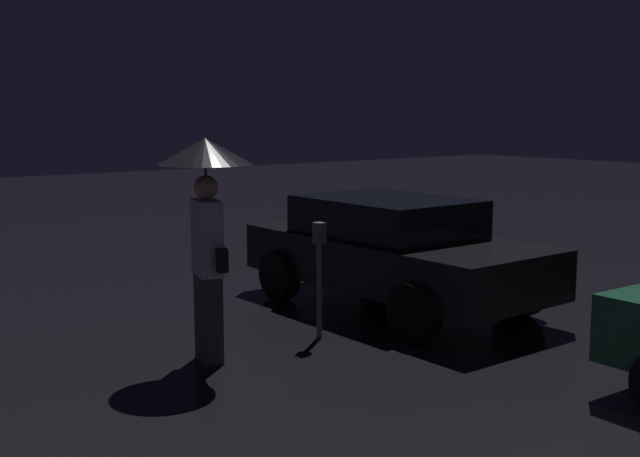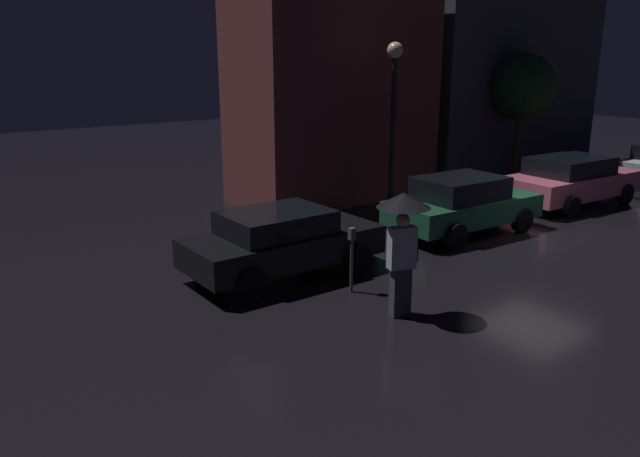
% 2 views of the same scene
% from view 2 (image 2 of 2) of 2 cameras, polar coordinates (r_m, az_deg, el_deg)
% --- Properties ---
extents(ground_plane, '(60.00, 60.00, 0.00)m').
position_cam_2_polar(ground_plane, '(16.30, 19.37, -0.61)').
color(ground_plane, black).
extents(building_facade_left, '(6.06, 3.00, 7.00)m').
position_cam_2_polar(building_facade_left, '(19.16, 1.21, 13.24)').
color(building_facade_left, brown).
rests_on(building_facade_left, ground).
extents(building_facade_right, '(8.23, 3.00, 8.20)m').
position_cam_2_polar(building_facade_right, '(24.52, 16.06, 14.61)').
color(building_facade_right, '#3D3D47').
rests_on(building_facade_right, ground).
extents(parked_car_black, '(3.98, 1.96, 1.35)m').
position_cam_2_polar(parked_car_black, '(12.51, -3.57, -1.13)').
color(parked_car_black, black).
rests_on(parked_car_black, ground).
extents(parked_car_green, '(4.02, 1.95, 1.43)m').
position_cam_2_polar(parked_car_green, '(15.86, 12.89, 2.22)').
color(parked_car_green, '#1E5638').
rests_on(parked_car_green, ground).
extents(parked_car_pink, '(4.52, 2.06, 1.43)m').
position_cam_2_polar(parked_car_pink, '(19.80, 21.97, 4.15)').
color(parked_car_pink, '#DB6684').
rests_on(parked_car_pink, ground).
extents(pedestrian_with_umbrella, '(0.90, 0.90, 2.16)m').
position_cam_2_polar(pedestrian_with_umbrella, '(10.38, 7.58, 0.11)').
color(pedestrian_with_umbrella, '#383842').
rests_on(pedestrian_with_umbrella, ground).
extents(parking_meter, '(0.12, 0.10, 1.25)m').
position_cam_2_polar(parking_meter, '(11.58, 2.92, -2.22)').
color(parking_meter, '#4C5154').
rests_on(parking_meter, ground).
extents(street_lamp_near, '(0.42, 0.42, 4.62)m').
position_cam_2_polar(street_lamp_near, '(16.97, 6.75, 11.80)').
color(street_lamp_near, black).
rests_on(street_lamp_near, ground).
extents(street_tree, '(2.20, 2.20, 4.38)m').
position_cam_2_polar(street_tree, '(22.21, 17.97, 12.22)').
color(street_tree, '#473323').
rests_on(street_tree, ground).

